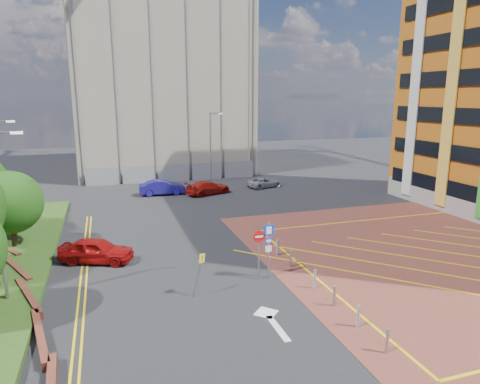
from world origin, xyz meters
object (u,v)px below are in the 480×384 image
tree_c (10,203)px  car_red_left (96,250)px  lamp_back (211,145)px  car_silver_back (264,182)px  car_red_back (208,188)px  warning_sign (199,269)px  car_blue_back (162,187)px  sign_cluster (265,245)px

tree_c → car_red_left: (5.04, -3.71, -2.45)m
lamp_back → car_silver_back: 7.59m
car_red_left → car_red_back: car_red_left is taller
warning_sign → car_blue_back: bearing=86.8°
car_red_left → car_blue_back: car_blue_back is taller
lamp_back → tree_c: bearing=-134.3°
warning_sign → car_red_left: bearing=128.0°
tree_c → car_red_left: size_ratio=1.13×
warning_sign → car_silver_back: warning_sign is taller
lamp_back → sign_cluster: bearing=-98.0°
car_blue_back → tree_c: bearing=141.5°
car_red_back → car_silver_back: 6.83m
car_silver_back → tree_c: bearing=104.1°
lamp_back → car_silver_back: size_ratio=2.05×
tree_c → car_red_back: size_ratio=1.04×
tree_c → car_silver_back: bearing=31.2°
sign_cluster → car_silver_back: bearing=69.1°
warning_sign → car_red_back: (5.78, 22.13, -0.75)m
car_red_left → car_red_back: bearing=-12.2°
warning_sign → car_silver_back: bearing=62.2°
lamp_back → car_red_back: (-1.84, -5.88, -3.68)m
car_silver_back → warning_sign: bearing=135.1°
car_blue_back → car_silver_back: (11.14, 0.28, -0.22)m
car_red_back → warning_sign: bearing=146.0°
warning_sign → sign_cluster: bearing=14.6°
car_red_back → car_silver_back: bearing=-97.2°
lamp_back → car_red_left: size_ratio=1.84×
tree_c → car_red_back: 20.02m
sign_cluster → warning_sign: bearing=-165.4°
car_blue_back → lamp_back: bearing=-51.4°
car_red_left → car_blue_back: bearing=1.7°
sign_cluster → lamp_back: bearing=82.0°
lamp_back → sign_cluster: (-3.78, -27.02, -2.41)m
tree_c → car_silver_back: (22.41, 13.55, -2.65)m
sign_cluster → car_blue_back: size_ratio=0.69×
tree_c → warning_sign: 14.23m
car_red_left → car_red_back: (10.69, 15.83, -0.06)m
warning_sign → car_blue_back: warning_sign is taller
lamp_back → car_red_back: 7.18m
sign_cluster → car_silver_back: (8.61, 22.57, -1.41)m
car_red_left → car_silver_back: bearing=-23.4°
warning_sign → car_red_left: 8.02m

